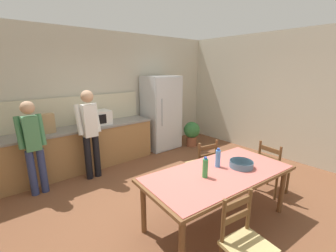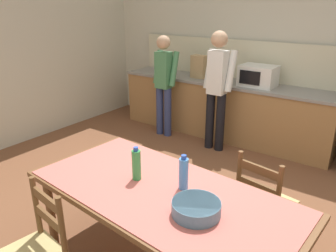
{
  "view_description": "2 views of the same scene",
  "coord_description": "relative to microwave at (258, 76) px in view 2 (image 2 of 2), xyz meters",
  "views": [
    {
      "loc": [
        -2.11,
        -2.36,
        2.09
      ],
      "look_at": [
        0.01,
        0.19,
        1.23
      ],
      "focal_mm": 24.0,
      "sensor_mm": 36.0,
      "label": 1
    },
    {
      "loc": [
        1.39,
        -2.36,
        2.04
      ],
      "look_at": [
        -0.29,
        -0.01,
        0.95
      ],
      "focal_mm": 35.0,
      "sensor_mm": 36.0,
      "label": 2
    }
  ],
  "objects": [
    {
      "name": "microwave",
      "position": [
        0.0,
        0.0,
        0.0
      ],
      "size": [
        0.5,
        0.39,
        0.3
      ],
      "color": "white",
      "rests_on": "kitchen_counter"
    },
    {
      "name": "bottle_near_centre",
      "position": [
        0.16,
        -2.88,
        -0.17
      ],
      "size": [
        0.07,
        0.07,
        0.27
      ],
      "color": "green",
      "rests_on": "dining_table"
    },
    {
      "name": "dining_table",
      "position": [
        0.42,
        -2.9,
        -0.37
      ],
      "size": [
        2.14,
        1.16,
        0.76
      ],
      "rotation": [
        0.0,
        0.0,
        -0.08
      ],
      "color": "brown",
      "rests_on": "ground"
    },
    {
      "name": "bottle_off_centre",
      "position": [
        0.53,
        -2.79,
        -0.17
      ],
      "size": [
        0.07,
        0.07,
        0.27
      ],
      "color": "#4C8ED6",
      "rests_on": "dining_table"
    },
    {
      "name": "serving_bowl",
      "position": [
        0.77,
        -3.01,
        -0.25
      ],
      "size": [
        0.32,
        0.32,
        0.09
      ],
      "color": "slate",
      "rests_on": "dining_table"
    },
    {
      "name": "paper_bag",
      "position": [
        -0.98,
        -0.01,
        0.03
      ],
      "size": [
        0.24,
        0.16,
        0.36
      ],
      "primitive_type": "cube",
      "color": "tan",
      "rests_on": "kitchen_counter"
    },
    {
      "name": "person_at_counter",
      "position": [
        -0.38,
        -0.52,
        -0.1
      ],
      "size": [
        0.43,
        0.29,
        1.7
      ],
      "rotation": [
        0.0,
        0.0,
        1.57
      ],
      "color": "black",
      "rests_on": "ground"
    },
    {
      "name": "person_at_sink",
      "position": [
        -1.32,
        -0.5,
        -0.16
      ],
      "size": [
        0.4,
        0.28,
        1.59
      ],
      "rotation": [
        0.0,
        0.0,
        1.57
      ],
      "color": "navy",
      "rests_on": "ground"
    },
    {
      "name": "counter_splashback",
      "position": [
        -0.56,
        0.33,
        0.15
      ],
      "size": [
        3.42,
        0.03,
        0.6
      ],
      "primitive_type": "cube",
      "color": "beige",
      "rests_on": "kitchen_counter"
    },
    {
      "name": "chair_side_far_right",
      "position": [
        0.94,
        -2.16,
        -0.61
      ],
      "size": [
        0.48,
        0.47,
        0.91
      ],
      "rotation": [
        0.0,
        0.0,
        2.96
      ],
      "color": "brown",
      "rests_on": "ground"
    },
    {
      "name": "kitchen_counter",
      "position": [
        -0.56,
        0.02,
        -0.6
      ],
      "size": [
        3.46,
        0.66,
        0.9
      ],
      "color": "#9E7042",
      "rests_on": "ground"
    },
    {
      "name": "wall_back",
      "position": [
        0.27,
        0.45,
        0.4
      ],
      "size": [
        6.52,
        0.12,
        2.9
      ],
      "primitive_type": "cube",
      "color": "beige",
      "rests_on": "ground"
    },
    {
      "name": "ground_plane",
      "position": [
        0.27,
        -2.21,
        -1.05
      ],
      "size": [
        8.32,
        8.32,
        0.0
      ],
      "primitive_type": "plane",
      "color": "brown"
    }
  ]
}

